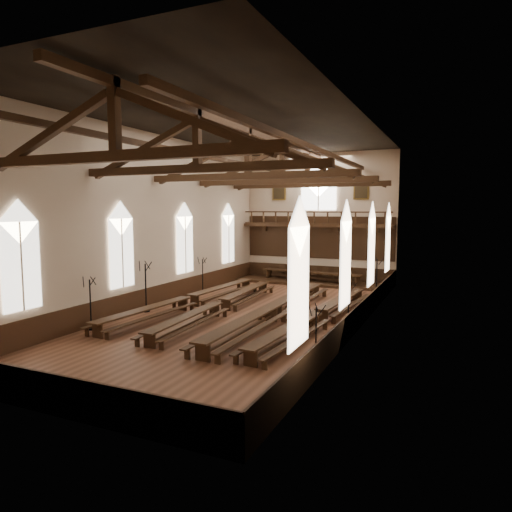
{
  "coord_description": "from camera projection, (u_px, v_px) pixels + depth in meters",
  "views": [
    {
      "loc": [
        10.23,
        -21.74,
        5.74
      ],
      "look_at": [
        -0.22,
        1.5,
        3.06
      ],
      "focal_mm": 32.0,
      "sensor_mm": 36.0,
      "label": 1
    }
  ],
  "objects": [
    {
      "name": "high_chairs",
      "position": [
        314.0,
        273.0,
        35.48
      ],
      "size": [
        5.85,
        0.45,
        0.99
      ],
      "color": "#3C2613",
      "rests_on": "dais"
    },
    {
      "name": "candelabrum_left_mid",
      "position": [
        146.0,
        296.0,
        25.27
      ],
      "size": [
        0.84,
        0.85,
        2.85
      ],
      "color": "black",
      "rests_on": "ground"
    },
    {
      "name": "candelabrum_right_far",
      "position": [
        376.0,
        287.0,
        28.56
      ],
      "size": [
        0.8,
        0.82,
        2.74
      ],
      "color": "black",
      "rests_on": "ground"
    },
    {
      "name": "roof_trusses",
      "position": [
        248.0,
        160.0,
        23.63
      ],
      "size": [
        11.7,
        25.7,
        2.8
      ],
      "color": "#3C2613",
      "rests_on": "room_walls"
    },
    {
      "name": "room_walls",
      "position": [
        248.0,
        194.0,
        23.81
      ],
      "size": [
        26.0,
        26.0,
        26.0
      ],
      "color": "beige",
      "rests_on": "ground"
    },
    {
      "name": "minstrels_gallery",
      "position": [
        317.0,
        232.0,
        35.56
      ],
      "size": [
        11.8,
        1.24,
        3.7
      ],
      "color": "#3C2613",
      "rests_on": "room_walls"
    },
    {
      "name": "candelabrum_left_far",
      "position": [
        203.0,
        282.0,
        30.81
      ],
      "size": [
        0.75,
        0.69,
        2.47
      ],
      "color": "black",
      "rests_on": "ground"
    },
    {
      "name": "high_table",
      "position": [
        311.0,
        273.0,
        34.77
      ],
      "size": [
        7.95,
        1.75,
        0.74
      ],
      "color": "#3C2613",
      "rests_on": "dais"
    },
    {
      "name": "refectory_row_d",
      "position": [
        318.0,
        315.0,
        22.39
      ],
      "size": [
        1.99,
        14.24,
        0.72
      ],
      "color": "#3C2613",
      "rests_on": "ground"
    },
    {
      "name": "side_windows",
      "position": [
        248.0,
        246.0,
        24.1
      ],
      "size": [
        11.85,
        19.8,
        4.5
      ],
      "color": "white",
      "rests_on": "room_walls"
    },
    {
      "name": "ground",
      "position": [
        248.0,
        315.0,
        24.49
      ],
      "size": [
        26.0,
        26.0,
        0.0
      ],
      "primitive_type": "plane",
      "color": "brown",
      "rests_on": "ground"
    },
    {
      "name": "end_window",
      "position": [
        319.0,
        189.0,
        35.43
      ],
      "size": [
        2.8,
        0.12,
        3.8
      ],
      "color": "white",
      "rests_on": "room_walls"
    },
    {
      "name": "candelabrum_right_near",
      "position": [
        316.0,
        346.0,
        16.74
      ],
      "size": [
        0.68,
        0.67,
        2.28
      ],
      "color": "black",
      "rests_on": "ground"
    },
    {
      "name": "wainscot_band",
      "position": [
        248.0,
        304.0,
        24.43
      ],
      "size": [
        12.0,
        26.0,
        1.2
      ],
      "color": "#371E10",
      "rests_on": "ground"
    },
    {
      "name": "portraits",
      "position": [
        319.0,
        191.0,
        35.45
      ],
      "size": [
        7.75,
        0.09,
        1.45
      ],
      "color": "brown",
      "rests_on": "room_walls"
    },
    {
      "name": "candelabrum_left_near",
      "position": [
        91.0,
        314.0,
        21.51
      ],
      "size": [
        0.77,
        0.73,
        2.55
      ],
      "color": "black",
      "rests_on": "ground"
    },
    {
      "name": "refectory_row_c",
      "position": [
        274.0,
        309.0,
        23.48
      ],
      "size": [
        1.64,
        14.85,
        0.8
      ],
      "color": "#3C2613",
      "rests_on": "ground"
    },
    {
      "name": "dais",
      "position": [
        311.0,
        282.0,
        34.85
      ],
      "size": [
        11.4,
        2.84,
        0.19
      ],
      "primitive_type": "cube",
      "color": "#371E10",
      "rests_on": "ground"
    },
    {
      "name": "refectory_row_b",
      "position": [
        220.0,
        304.0,
        24.92
      ],
      "size": [
        1.78,
        14.09,
        0.71
      ],
      "color": "#3C2613",
      "rests_on": "ground"
    },
    {
      "name": "refectory_row_a",
      "position": [
        189.0,
        299.0,
        26.17
      ],
      "size": [
        1.91,
        14.38,
        0.74
      ],
      "color": "#3C2613",
      "rests_on": "ground"
    },
    {
      "name": "candelabrum_right_mid",
      "position": [
        348.0,
        315.0,
        21.55
      ],
      "size": [
        0.66,
        0.69,
        2.29
      ],
      "color": "black",
      "rests_on": "ground"
    }
  ]
}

